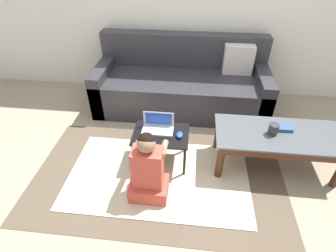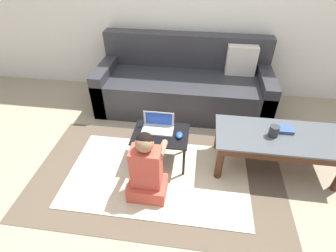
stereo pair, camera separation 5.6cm
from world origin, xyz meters
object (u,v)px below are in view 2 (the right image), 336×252
laptop (158,127)px  computer_mouse (179,135)px  laptop_desk (161,137)px  couch (184,85)px  cup_on_table (274,131)px  book_on_table (283,129)px  person_seated (147,170)px  coffee_table (279,141)px

laptop → computer_mouse: 0.23m
laptop_desk → computer_mouse: computer_mouse is taller
couch → laptop_desk: (-0.13, -1.09, 0.01)m
cup_on_table → book_on_table: 0.15m
laptop_desk → person_seated: size_ratio=0.77×
laptop_desk → book_on_table: 1.16m
coffee_table → cup_on_table: size_ratio=11.08×
couch → person_seated: couch is taller
couch → laptop_desk: 1.10m
computer_mouse → book_on_table: size_ratio=0.54×
laptop → book_on_table: (1.18, 0.09, 0.04)m
laptop_desk → computer_mouse: size_ratio=5.65×
computer_mouse → cup_on_table: 0.86m
couch → person_seated: size_ratio=3.07×
couch → laptop_desk: couch is taller
computer_mouse → cup_on_table: (0.85, 0.07, 0.09)m
computer_mouse → person_seated: (-0.23, -0.41, -0.08)m
laptop → cup_on_table: 1.07m
coffee_table → computer_mouse: bearing=-174.9°
laptop_desk → cup_on_table: 1.05m
computer_mouse → book_on_table: 0.98m
computer_mouse → book_on_table: (0.96, 0.16, 0.05)m
cup_on_table → computer_mouse: bearing=-175.3°
couch → coffee_table: bearing=-46.6°
coffee_table → couch: bearing=133.4°
computer_mouse → laptop_desk: bearing=172.6°
coffee_table → person_seated: 1.26m
cup_on_table → book_on_table: size_ratio=0.60×
coffee_table → cup_on_table: 0.14m
couch → book_on_table: 1.40m
coffee_table → cup_on_table: (-0.08, -0.01, 0.12)m
person_seated → laptop_desk: bearing=83.2°
person_seated → cup_on_table: (1.09, 0.48, 0.16)m
laptop_desk → coffee_table: bearing=3.1°
couch → computer_mouse: (0.05, -1.12, 0.08)m
coffee_table → computer_mouse: 0.93m
couch → cup_on_table: (0.90, -1.05, 0.16)m
laptop_desk → book_on_table: size_ratio=3.02×
coffee_table → laptop_desk: (-1.11, -0.06, -0.03)m
coffee_table → laptop_desk: 1.11m
cup_on_table → book_on_table: bearing=40.8°
laptop → computer_mouse: bearing=-19.0°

